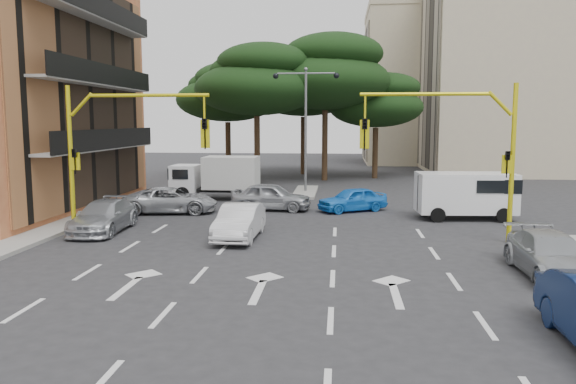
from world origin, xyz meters
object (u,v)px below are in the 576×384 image
object	(u,v)px
car_silver_cross_b	(271,197)
box_truck_a	(216,178)
signal_mast_left	(113,139)
street_lamp_center	(306,108)
car_silver_cross_a	(171,200)
signal_mast_right	(464,140)
car_silver_wagon	(104,216)
van_white	(465,196)
car_blue_compact	(352,199)
car_silver_parked	(551,255)
car_white_hatch	(240,222)

from	to	relation	value
car_silver_cross_b	box_truck_a	xyz separation A→B (m)	(-3.74, 3.73, 0.56)
signal_mast_left	street_lamp_center	xyz separation A→B (m)	(6.80, 14.01, 1.54)
car_silver_cross_a	signal_mast_right	bearing A→B (deg)	-121.05
car_silver_wagon	van_white	size ratio (longest dim) A/B	1.01
signal_mast_left	car_silver_wagon	distance (m)	3.41
signal_mast_left	car_silver_cross_a	distance (m)	6.53
street_lamp_center	car_silver_wagon	size ratio (longest dim) A/B	1.73
signal_mast_right	car_silver_cross_a	world-z (taller)	signal_mast_right
street_lamp_center	car_silver_wagon	xyz separation A→B (m)	(-7.62, -13.33, -4.78)
street_lamp_center	car_blue_compact	bearing A→B (deg)	-67.93
car_silver_cross_a	street_lamp_center	bearing A→B (deg)	-44.56
car_silver_wagon	car_silver_cross_b	bearing A→B (deg)	43.44
car_silver_cross_b	car_silver_parked	distance (m)	15.25
car_silver_wagon	car_blue_compact	bearing A→B (deg)	29.34
van_white	car_silver_cross_a	bearing A→B (deg)	-95.08
car_silver_cross_a	van_white	size ratio (longest dim) A/B	1.04
car_blue_compact	car_silver_parked	bearing A→B (deg)	-3.44
signal_mast_right	car_silver_wagon	size ratio (longest dim) A/B	1.34
street_lamp_center	car_silver_cross_b	size ratio (longest dim) A/B	1.88
car_silver_wagon	car_silver_cross_a	xyz separation A→B (m)	(1.35, 4.97, -0.01)
car_white_hatch	van_white	size ratio (longest dim) A/B	0.92
car_silver_cross_a	car_silver_parked	size ratio (longest dim) A/B	1.04
car_silver_cross_b	box_truck_a	distance (m)	5.31
signal_mast_left	car_silver_cross_b	bearing A→B (deg)	52.13
street_lamp_center	car_silver_parked	distance (m)	21.06
signal_mast_right	car_silver_cross_b	world-z (taller)	signal_mast_right
van_white	box_truck_a	world-z (taller)	box_truck_a
car_blue_compact	car_silver_cross_b	distance (m)	4.19
car_blue_compact	car_silver_parked	xyz separation A→B (m)	(5.62, -11.68, 0.03)
car_white_hatch	car_blue_compact	bearing A→B (deg)	59.22
car_silver_parked	van_white	xyz separation A→B (m)	(-0.37, 9.90, 0.47)
signal_mast_left	car_silver_cross_b	size ratio (longest dim) A/B	1.45
car_white_hatch	van_white	distance (m)	11.21
car_white_hatch	car_silver_cross_a	bearing A→B (deg)	129.62
car_silver_parked	car_silver_wagon	bearing A→B (deg)	160.83
car_white_hatch	box_truck_a	xyz separation A→B (m)	(-3.36, 10.91, 0.59)
car_silver_cross_b	van_white	bearing A→B (deg)	-93.05
signal_mast_left	car_silver_cross_b	world-z (taller)	signal_mast_left
van_white	car_silver_wagon	bearing A→B (deg)	-77.24
car_blue_compact	car_silver_cross_a	distance (m)	9.21
car_silver_cross_b	car_silver_parked	xyz separation A→B (m)	(9.81, -11.68, -0.06)
signal_mast_right	car_white_hatch	xyz separation A→B (m)	(-8.53, -0.17, -3.21)
street_lamp_center	box_truck_a	bearing A→B (deg)	-147.25
box_truck_a	signal_mast_left	bearing A→B (deg)	171.73
signal_mast_right	car_silver_parked	bearing A→B (deg)	-70.53
street_lamp_center	car_silver_cross_b	xyz separation A→B (m)	(-1.35, -7.00, -4.72)
car_silver_cross_b	car_silver_parked	world-z (taller)	car_silver_cross_b
street_lamp_center	car_white_hatch	distance (m)	15.06
car_blue_compact	signal_mast_left	bearing A→B (deg)	-83.11
signal_mast_right	car_silver_cross_a	distance (m)	14.61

